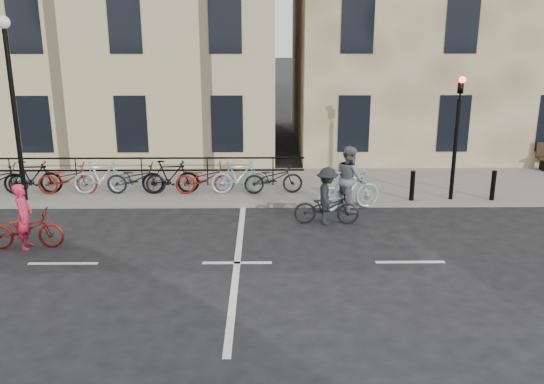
{
  "coord_description": "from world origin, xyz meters",
  "views": [
    {
      "loc": [
        0.67,
        -12.86,
        5.63
      ],
      "look_at": [
        0.83,
        2.0,
        1.1
      ],
      "focal_mm": 40.0,
      "sensor_mm": 36.0,
      "label": 1
    }
  ],
  "objects_px": {
    "cyclist_pink": "(25,226)",
    "cyclist_dark": "(327,202)",
    "traffic_light": "(457,123)",
    "lamp_post": "(12,87)",
    "cyclist_grey": "(349,185)"
  },
  "relations": [
    {
      "from": "traffic_light",
      "to": "cyclist_pink",
      "type": "bearing_deg",
      "value": -163.57
    },
    {
      "from": "lamp_post",
      "to": "cyclist_pink",
      "type": "height_order",
      "value": "lamp_post"
    },
    {
      "from": "cyclist_pink",
      "to": "cyclist_dark",
      "type": "height_order",
      "value": "cyclist_pink"
    },
    {
      "from": "traffic_light",
      "to": "lamp_post",
      "type": "distance_m",
      "value": 12.74
    },
    {
      "from": "traffic_light",
      "to": "cyclist_pink",
      "type": "distance_m",
      "value": 12.01
    },
    {
      "from": "lamp_post",
      "to": "cyclist_grey",
      "type": "bearing_deg",
      "value": -3.59
    },
    {
      "from": "lamp_post",
      "to": "cyclist_dark",
      "type": "relative_size",
      "value": 2.95
    },
    {
      "from": "lamp_post",
      "to": "cyclist_dark",
      "type": "height_order",
      "value": "lamp_post"
    },
    {
      "from": "lamp_post",
      "to": "cyclist_grey",
      "type": "xyz_separation_m",
      "value": [
        9.57,
        -0.6,
        -2.72
      ]
    },
    {
      "from": "cyclist_pink",
      "to": "traffic_light",
      "type": "bearing_deg",
      "value": -77.82
    },
    {
      "from": "cyclist_dark",
      "to": "cyclist_pink",
      "type": "bearing_deg",
      "value": 105.3
    },
    {
      "from": "traffic_light",
      "to": "lamp_post",
      "type": "height_order",
      "value": "lamp_post"
    },
    {
      "from": "cyclist_dark",
      "to": "lamp_post",
      "type": "bearing_deg",
      "value": 81.54
    },
    {
      "from": "traffic_light",
      "to": "cyclist_dark",
      "type": "distance_m",
      "value": 4.62
    },
    {
      "from": "traffic_light",
      "to": "cyclist_grey",
      "type": "distance_m",
      "value": 3.6
    }
  ]
}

